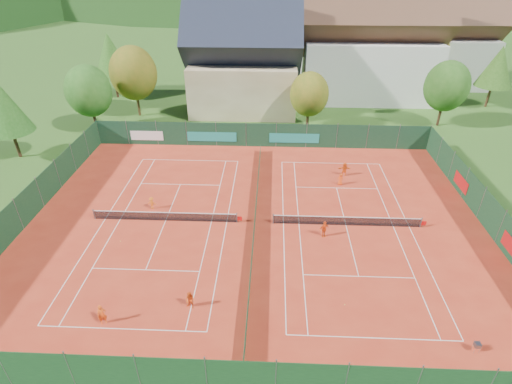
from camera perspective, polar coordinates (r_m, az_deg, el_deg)
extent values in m
plane|color=#295119|center=(35.44, -0.14, -4.48)|extent=(600.00, 600.00, 0.00)
cube|color=#B62F1A|center=(35.42, -0.14, -4.44)|extent=(40.00, 32.00, 0.01)
cube|color=white|center=(46.50, -9.38, 4.49)|extent=(10.97, 0.06, 0.00)
cube|color=white|center=(28.28, -18.65, -18.03)|extent=(10.97, 0.06, 0.00)
cube|color=white|center=(38.37, -20.74, -3.63)|extent=(0.06, 23.77, 0.00)
cube|color=white|center=(35.60, -4.20, -4.32)|extent=(0.06, 23.77, 0.00)
cube|color=white|center=(37.87, -18.82, -3.73)|extent=(0.06, 23.77, 0.00)
cube|color=white|center=(35.78, -6.39, -4.25)|extent=(0.06, 23.77, 0.00)
cube|color=white|center=(41.81, -10.75, 1.07)|extent=(8.23, 0.06, 0.00)
cube|color=white|center=(31.84, -15.50, -10.66)|extent=(8.23, 0.06, 0.00)
cube|color=white|center=(36.60, -12.78, -4.00)|extent=(0.06, 12.80, 0.00)
cube|color=white|center=(46.04, 10.57, 4.08)|extent=(10.97, 0.06, 0.00)
cube|color=white|center=(27.51, 16.53, -19.36)|extent=(10.97, 0.06, 0.00)
cube|color=white|center=(35.41, 3.94, -4.53)|extent=(0.06, 23.77, 0.00)
cube|color=white|center=(37.42, 21.03, -4.67)|extent=(0.06, 23.77, 0.00)
cube|color=white|center=(35.48, 6.16, -4.57)|extent=(0.06, 23.77, 0.00)
cube|color=white|center=(36.99, 19.02, -4.68)|extent=(0.06, 23.77, 0.00)
cube|color=white|center=(41.29, 11.44, 0.58)|extent=(8.23, 0.06, 0.00)
cube|color=white|center=(31.16, 14.46, -11.59)|extent=(8.23, 0.06, 0.00)
cube|color=white|center=(36.01, 12.72, -4.65)|extent=(0.06, 12.80, 0.00)
cylinder|color=#59595B|center=(38.47, -22.13, -2.96)|extent=(0.10, 0.10, 1.02)
cylinder|color=#59595B|center=(35.23, -2.75, -3.71)|extent=(0.10, 0.10, 1.02)
cube|color=black|center=(36.35, -12.87, -3.43)|extent=(12.80, 0.02, 0.86)
cube|color=white|center=(36.11, -12.95, -2.87)|extent=(12.80, 0.04, 0.06)
cube|color=red|center=(35.24, -2.34, -3.80)|extent=(0.40, 0.04, 0.40)
cylinder|color=#59595B|center=(35.10, 2.47, -3.84)|extent=(0.10, 0.10, 1.02)
cylinder|color=#59595B|center=(37.45, 22.50, -4.05)|extent=(0.10, 0.10, 1.02)
cube|color=black|center=(35.75, 12.81, -4.07)|extent=(12.80, 0.02, 0.86)
cube|color=white|center=(35.51, 12.89, -3.51)|extent=(12.80, 0.04, 0.06)
cube|color=red|center=(37.57, 22.84, -4.12)|extent=(0.40, 0.04, 0.40)
cube|color=#153B23|center=(35.13, -0.14, -3.79)|extent=(0.03, 28.80, 1.00)
cube|color=#133620|center=(48.66, 0.73, 8.12)|extent=(40.00, 0.04, 3.00)
cube|color=teal|center=(49.26, -6.33, 7.85)|extent=(6.00, 0.03, 1.20)
cube|color=teal|center=(48.78, 5.47, 7.65)|extent=(6.00, 0.03, 1.20)
cube|color=silver|center=(51.07, -15.33, 7.78)|extent=(4.00, 0.03, 1.20)
cube|color=#14391B|center=(23.10, -2.16, -25.14)|extent=(40.00, 0.04, 3.00)
cube|color=#14381E|center=(40.60, -29.63, -1.43)|extent=(0.04, 32.00, 3.00)
cube|color=#13361E|center=(39.25, 30.49, -2.81)|extent=(0.04, 32.00, 3.00)
cube|color=#B21414|center=(36.57, 32.77, -6.70)|extent=(0.03, 3.00, 1.20)
cube|color=#B21414|center=(43.93, 27.23, 1.24)|extent=(0.03, 3.00, 1.20)
cube|color=beige|center=(61.30, -1.71, 15.08)|extent=(15.00, 12.00, 7.00)
cube|color=#1E2333|center=(59.80, -1.82, 21.07)|extent=(16.20, 12.00, 12.00)
cube|color=silver|center=(68.27, 15.49, 16.60)|extent=(20.00, 11.00, 9.00)
cube|color=brown|center=(66.91, 16.43, 22.57)|extent=(21.60, 11.00, 11.00)
cube|color=silver|center=(79.88, 24.57, 16.68)|extent=(16.00, 10.00, 8.00)
cube|color=brown|center=(78.78, 25.67, 21.18)|extent=(17.28, 10.00, 10.00)
cylinder|color=#462819|center=(57.34, -22.00, 9.41)|extent=(0.36, 0.36, 2.80)
ellipsoid|color=#27601B|center=(56.12, -22.82, 13.18)|extent=(5.72, 5.72, 6.58)
cylinder|color=#48331A|center=(61.08, -16.45, 11.87)|extent=(0.36, 0.36, 3.15)
ellipsoid|color=olive|center=(59.82, -17.12, 15.92)|extent=(6.44, 6.44, 7.40)
cylinder|color=#442718|center=(70.22, -19.35, 14.03)|extent=(0.36, 0.36, 3.50)
cone|color=#2B611B|center=(69.03, -20.11, 17.96)|extent=(5.60, 5.60, 6.50)
cylinder|color=#412C17|center=(54.50, 7.36, 10.18)|extent=(0.36, 0.36, 2.45)
ellipsoid|color=olive|center=(53.34, 7.62, 13.68)|extent=(5.01, 5.01, 5.76)
cylinder|color=#402717|center=(60.51, 24.74, 9.91)|extent=(0.36, 0.36, 2.80)
ellipsoid|color=#275518|center=(59.35, 25.60, 13.47)|extent=(5.72, 5.72, 6.58)
cylinder|color=#4E341B|center=(71.51, 30.26, 11.70)|extent=(0.36, 0.36, 3.15)
cone|color=#2B5618|center=(70.44, 31.25, 15.09)|extent=(5.04, 5.04, 5.85)
cylinder|color=#452B18|center=(53.69, -31.03, 5.87)|extent=(0.36, 0.36, 3.15)
cone|color=#245B1A|center=(52.25, -32.38, 10.29)|extent=(5.04, 5.04, 5.85)
cylinder|color=#452E18|center=(75.39, 22.27, 14.60)|extent=(0.36, 0.36, 3.50)
ellipsoid|color=olive|center=(74.29, 23.07, 18.26)|extent=(7.15, 7.15, 8.22)
ellipsoid|color=black|center=(334.78, 4.22, 20.52)|extent=(440.00, 440.00, 242.00)
cylinder|color=slate|center=(28.70, 28.83, -19.01)|extent=(0.02, 0.02, 0.80)
cylinder|color=slate|center=(28.83, 29.40, -18.94)|extent=(0.02, 0.02, 0.80)
cylinder|color=slate|center=(28.86, 28.60, -18.57)|extent=(0.02, 0.02, 0.80)
cylinder|color=slate|center=(28.99, 29.16, -18.50)|extent=(0.02, 0.02, 0.80)
cube|color=slate|center=(28.74, 29.08, -18.56)|extent=(0.34, 0.34, 0.30)
ellipsoid|color=#CCD833|center=(28.72, 29.09, -18.52)|extent=(0.28, 0.28, 0.16)
sphere|color=#CCD833|center=(35.17, -18.80, -6.67)|extent=(0.07, 0.07, 0.07)
sphere|color=#CCD833|center=(28.89, 12.56, -15.44)|extent=(0.07, 0.07, 0.07)
imported|color=#EC5115|center=(28.45, -21.15, -16.03)|extent=(0.67, 0.59, 1.54)
imported|color=#E34D14|center=(27.97, -9.38, -15.02)|extent=(0.80, 0.71, 1.37)
imported|color=orange|center=(38.20, -14.65, -1.54)|extent=(0.84, 0.54, 1.24)
imported|color=#EE5115|center=(33.91, 9.70, -5.24)|extent=(0.96, 0.74, 1.52)
imported|color=#EE4D15|center=(41.64, 11.97, 1.80)|extent=(0.63, 0.41, 1.28)
imported|color=orange|center=(43.43, 12.51, 3.20)|extent=(1.41, 0.52, 1.50)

